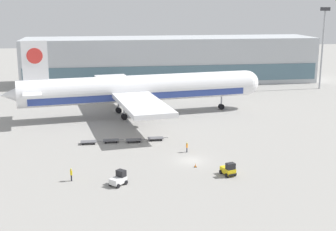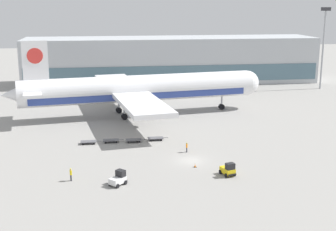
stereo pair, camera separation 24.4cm
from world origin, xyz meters
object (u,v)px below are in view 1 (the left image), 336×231
Objects in this scene: ground_crew_near at (71,173)px; traffic_cone_near at (195,165)px; light_mast at (323,42)px; baggage_dolly_trail at (156,138)px; baggage_dolly_second at (111,140)px; baggage_tug_foreground at (229,170)px; baggage_tug_mid at (119,179)px; ground_crew_far at (187,147)px; airplane_main at (136,90)px; baggage_dolly_third at (134,140)px; baggage_dolly_lead at (89,142)px.

ground_crew_near reaches higher than traffic_cone_near.
light_mast is 6.28× the size of baggage_dolly_trail.
light_mast reaches higher than baggage_dolly_second.
baggage_tug_foreground is at bearing -45.04° from traffic_cone_near.
baggage_tug_foreground is at bearing -40.54° from baggage_tug_mid.
baggage_tug_mid reaches higher than ground_crew_far.
light_mast is 80.37m from baggage_tug_foreground.
baggage_tug_foreground is at bearing -49.66° from baggage_dolly_second.
baggage_tug_mid is 1.48× the size of ground_crew_near.
airplane_main is 15.60× the size of baggage_dolly_third.
baggage_dolly_lead is 4.00m from baggage_dolly_second.
baggage_dolly_third is (-57.88, -46.35, -13.09)m from light_mast.
baggage_dolly_third is at bearing -5.54° from baggage_dolly_second.
baggage_tug_mid is 17.58m from ground_crew_far.
traffic_cone_near is at bearing -129.10° from light_mast.
ground_crew_near is at bearing 114.18° from baggage_tug_mid.
baggage_tug_mid is 22.01m from baggage_dolly_trail.
baggage_dolly_lead is 1.00× the size of baggage_dolly_third.
baggage_tug_mid is 0.74× the size of baggage_dolly_lead.
baggage_dolly_third is at bearing -141.31° from light_mast.
baggage_dolly_second is (3.99, 0.34, 0.00)m from baggage_dolly_lead.
baggage_dolly_third is at bearing -104.03° from airplane_main.
traffic_cone_near is (16.41, -14.63, -0.11)m from baggage_dolly_lead.
light_mast reaches higher than baggage_dolly_trail.
airplane_main is 21.11× the size of baggage_tug_foreground.
ground_crew_near is (-68.03, -64.00, -12.38)m from light_mast.
ground_crew_far is at bearing -132.76° from light_mast.
traffic_cone_near is at bearing -74.68° from baggage_dolly_trail.
baggage_dolly_third is at bearing -163.31° from baggage_tug_foreground.
ground_crew_far is (12.47, -7.54, 0.61)m from baggage_dolly_second.
light_mast is 61.97m from airplane_main.
airplane_main reaches higher than baggage_dolly_third.
light_mast is at bearing 36.04° from baggage_dolly_second.
airplane_main is at bearing 177.91° from baggage_tug_foreground.
light_mast is 8.50× the size of baggage_tug_foreground.
light_mast is 6.28× the size of baggage_dolly_third.
baggage_dolly_second and baggage_dolly_third have the same top height.
baggage_dolly_third is 2.18× the size of ground_crew_far.
light_mast is 0.40× the size of airplane_main.
baggage_dolly_third is 4.06m from baggage_dolly_trail.
ground_crew_far is at bearing -80.83° from ground_crew_near.
ground_crew_near is at bearing -97.21° from baggage_dolly_lead.
traffic_cone_near is (8.33, -14.62, -0.11)m from baggage_dolly_third.
light_mast is 8.50× the size of baggage_tug_mid.
baggage_dolly_trail is (7.58, 20.66, -0.49)m from baggage_tug_mid.
ground_crew_far is (6.35, -27.80, -4.84)m from airplane_main.
baggage_tug_mid is 20.61m from baggage_dolly_lead.
airplane_main is 102.41× the size of traffic_cone_near.
baggage_tug_foreground reaches higher than baggage_dolly_second.
ground_crew_far is (-4.02, 11.52, 0.12)m from baggage_tug_foreground.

